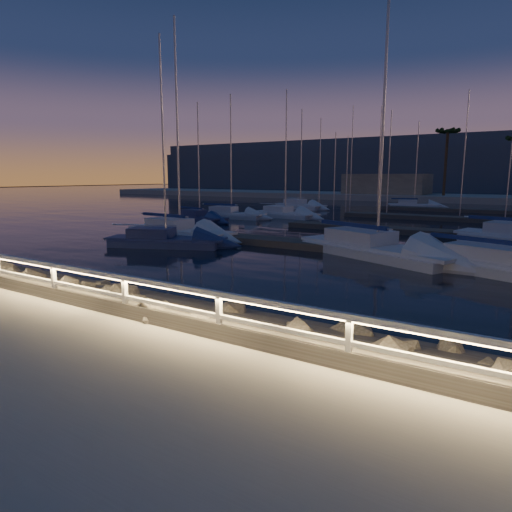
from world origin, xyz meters
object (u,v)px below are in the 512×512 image
object	(u,v)px
sailboat_e	(230,214)
sailboat_n	(413,205)
sailboat_c	(373,247)
sailboat_i	(299,205)
guard_rail	(182,297)
sailboat_d	(511,265)
sailboat_a	(199,217)
sailboat_b	(163,239)
sailboat_f	(178,231)
sailboat_j	(284,213)

from	to	relation	value
sailboat_e	sailboat_n	world-z (taller)	sailboat_e
sailboat_c	sailboat_i	distance (m)	35.11
guard_rail	sailboat_e	distance (m)	34.93
sailboat_c	sailboat_d	world-z (taller)	sailboat_c
sailboat_a	sailboat_c	size ratio (longest dim) A/B	0.67
sailboat_b	sailboat_d	distance (m)	18.14
sailboat_c	sailboat_f	xyz separation A→B (m)	(-13.54, -0.10, -0.01)
sailboat_c	sailboat_i	bearing A→B (deg)	146.99
sailboat_c	sailboat_d	xyz separation A→B (m)	(6.41, -1.45, -0.04)
sailboat_d	sailboat_i	size ratio (longest dim) A/B	1.22
sailboat_b	sailboat_c	distance (m)	12.13
sailboat_b	sailboat_n	bearing A→B (deg)	62.19
sailboat_f	sailboat_i	size ratio (longest dim) A/B	1.14
sailboat_d	sailboat_j	xyz separation A→B (m)	(-21.43, 18.59, -0.01)
sailboat_b	sailboat_i	distance (m)	33.62
sailboat_d	sailboat_f	distance (m)	20.00
sailboat_f	sailboat_i	xyz separation A→B (m)	(-5.97, 29.29, -0.02)
guard_rail	sailboat_c	size ratio (longest dim) A/B	2.79
guard_rail	sailboat_a	world-z (taller)	sailboat_a
guard_rail	sailboat_j	size ratio (longest dim) A/B	3.54
sailboat_d	guard_rail	bearing A→B (deg)	-92.28
sailboat_a	sailboat_d	xyz separation A→B (m)	(25.90, -10.64, 0.03)
sailboat_d	sailboat_n	xyz separation A→B (m)	(-14.12, 40.23, -0.04)
sailboat_b	sailboat_f	distance (m)	3.90
sailboat_c	sailboat_e	bearing A→B (deg)	168.01
sailboat_c	sailboat_j	size ratio (longest dim) A/B	1.27
sailboat_a	sailboat_b	world-z (taller)	sailboat_b
sailboat_n	sailboat_i	bearing A→B (deg)	-156.77
sailboat_a	sailboat_e	xyz separation A→B (m)	(0.44, 4.25, 0.03)
sailboat_b	sailboat_j	world-z (taller)	sailboat_j
sailboat_e	sailboat_j	size ratio (longest dim) A/B	0.96
guard_rail	sailboat_c	xyz separation A→B (m)	(-0.61, 15.42, -0.90)
sailboat_e	sailboat_d	bearing A→B (deg)	-36.73
sailboat_e	sailboat_j	world-z (taller)	sailboat_j
sailboat_j	sailboat_c	bearing A→B (deg)	-37.74
sailboat_e	sailboat_f	xyz separation A→B (m)	(5.50, -13.54, 0.03)
sailboat_i	sailboat_n	bearing A→B (deg)	53.76
sailboat_j	sailboat_n	xyz separation A→B (m)	(7.30, 21.64, -0.03)
sailboat_f	sailboat_j	size ratio (longest dim) A/B	1.14
sailboat_d	sailboat_j	world-z (taller)	sailboat_d
sailboat_n	guard_rail	bearing A→B (deg)	-97.16
sailboat_b	sailboat_n	size ratio (longest dim) A/B	1.08
sailboat_d	sailboat_i	world-z (taller)	sailboat_d
sailboat_c	sailboat_a	bearing A→B (deg)	177.97
sailboat_d	sailboat_i	xyz separation A→B (m)	(-25.92, 30.64, 0.01)
sailboat_n	sailboat_d	bearing A→B (deg)	-86.55
guard_rail	sailboat_e	bearing A→B (deg)	124.26
sailboat_n	sailboat_c	bearing A→B (deg)	-94.65
sailboat_d	sailboat_i	distance (m)	40.13
sailboat_d	sailboat_e	xyz separation A→B (m)	(-25.46, 14.89, -0.00)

